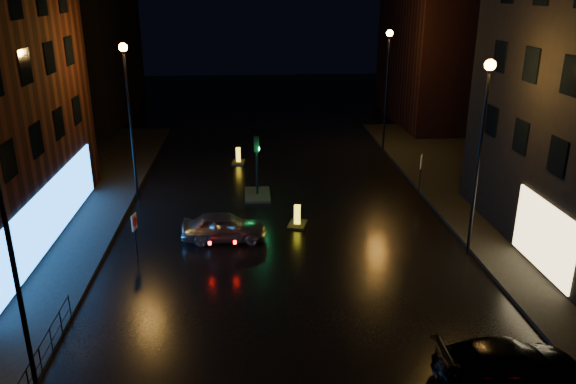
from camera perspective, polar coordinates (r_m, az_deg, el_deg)
name	(u,v)px	position (r m, az deg, el deg)	size (l,w,h in m)	color
ground	(304,344)	(19.06, 1.60, -15.14)	(120.00, 120.00, 0.00)	black
building_far_left	(76,37)	(52.63, -20.71, 14.52)	(8.00, 16.00, 14.00)	black
building_far_right	(443,50)	(50.56, 15.49, 13.74)	(8.00, 14.00, 12.00)	black
street_lamp_lnear	(5,217)	(15.78, -26.84, -2.32)	(0.44, 0.44, 8.37)	black
street_lamp_lfar	(128,99)	(30.60, -15.94, 9.12)	(0.44, 0.44, 8.37)	black
street_lamp_rnear	(482,130)	(24.09, 19.13, 5.96)	(0.44, 0.44, 8.37)	black
street_lamp_rfar	(387,73)	(39.03, 10.06, 11.81)	(0.44, 0.44, 8.37)	black
traffic_signal	(257,187)	(31.29, -3.14, 0.48)	(1.40, 2.40, 3.45)	black
guard_railing	(39,354)	(18.84, -23.94, -14.85)	(0.05, 6.04, 1.00)	black
silver_hatchback	(224,227)	(25.93, -6.49, -3.52)	(1.55, 3.86, 1.32)	#A4A8AB
dark_sedan	(509,363)	(18.35, 21.53, -15.89)	(1.77, 4.36, 1.27)	black
bollard_near	(297,221)	(27.47, 0.95, -2.96)	(1.11, 1.40, 1.07)	black
bollard_far	(238,160)	(37.39, -5.05, 3.30)	(0.93, 1.28, 1.05)	black
road_sign_left	(135,226)	(24.44, -15.32, -3.35)	(0.15, 0.50, 2.08)	black
road_sign_right	(421,165)	(32.02, 13.35, 2.69)	(0.27, 0.52, 2.28)	black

